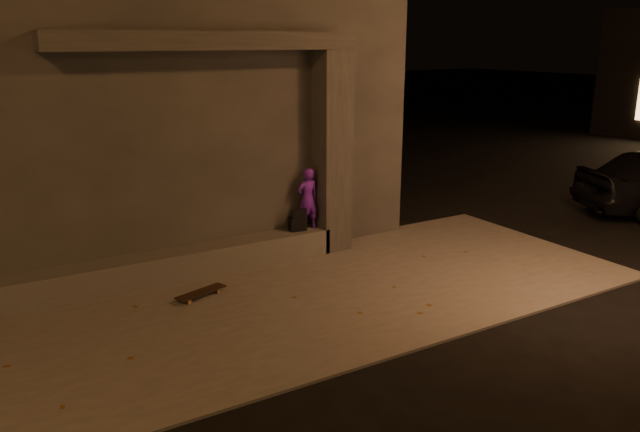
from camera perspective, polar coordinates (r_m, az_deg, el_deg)
ground at (r=7.99m, az=4.93°, el=-12.57°), size 120.00×120.00×0.00m
sidewalk at (r=9.51m, az=-2.15°, el=-7.58°), size 11.00×4.40×0.04m
building at (r=12.63m, az=-16.41°, el=9.78°), size 9.00×5.10×5.22m
ledge at (r=10.41m, az=-14.17°, el=-4.51°), size 6.00×0.55×0.45m
column at (r=11.27m, az=1.07°, el=5.82°), size 0.55×0.55×3.60m
canopy at (r=10.16m, az=-10.04°, el=15.50°), size 5.00×0.70×0.28m
skateboarder at (r=11.18m, az=-1.13°, el=1.59°), size 0.42×0.28×1.12m
backpack at (r=11.19m, az=-2.09°, el=-0.61°), size 0.31×0.22×0.42m
skateboard at (r=9.66m, az=-10.84°, el=-6.88°), size 0.85×0.44×0.09m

